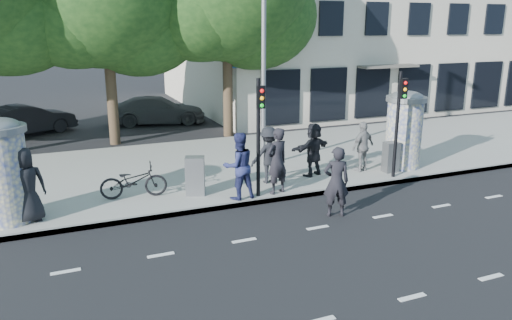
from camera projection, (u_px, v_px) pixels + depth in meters
name	position (u px, v px, depth m)	size (l,w,h in m)	color
ground	(348.00, 250.00, 11.38)	(120.00, 120.00, 0.00)	black
sidewalk	(234.00, 164.00, 18.03)	(40.00, 8.00, 0.15)	gray
curb	(281.00, 198.00, 14.51)	(40.00, 0.10, 0.16)	slate
lane_dash_near	(412.00, 297.00, 9.42)	(32.00, 0.12, 0.01)	silver
lane_dash_far	(318.00, 228.00, 12.62)	(32.00, 0.12, 0.01)	silver
ad_column_left	(2.00, 169.00, 12.29)	(1.36, 1.36, 2.65)	beige
ad_column_right	(404.00, 128.00, 17.08)	(1.36, 1.36, 2.65)	beige
traffic_pole_near	(259.00, 126.00, 13.93)	(0.22, 0.31, 3.40)	black
traffic_pole_far	(399.00, 114.00, 15.72)	(0.22, 0.31, 3.40)	black
street_lamp	(265.00, 30.00, 16.30)	(0.25, 0.93, 8.00)	slate
building	(341.00, 7.00, 32.03)	(20.30, 15.85, 12.00)	beige
ped_a	(26.00, 185.00, 12.38)	(0.95, 0.62, 1.93)	black
ped_b	(277.00, 161.00, 14.50)	(0.71, 0.47, 1.96)	black
ped_c	(239.00, 166.00, 14.06)	(0.93, 0.73, 1.92)	navy
ped_d	(269.00, 155.00, 15.51)	(1.15, 0.66, 1.77)	black
ped_e	(363.00, 146.00, 16.74)	(1.00, 0.57, 1.70)	slate
ped_f	(313.00, 149.00, 16.23)	(1.63, 0.58, 1.75)	black
man_road	(336.00, 182.00, 13.17)	(0.70, 0.46, 1.91)	black
bicycle	(134.00, 181.00, 14.25)	(1.88, 0.66, 0.99)	black
cabinet_left	(195.00, 176.00, 14.48)	(0.54, 0.40, 1.14)	slate
cabinet_right	(391.00, 157.00, 16.72)	(0.49, 0.36, 1.02)	#5C5E61
car_mid	(27.00, 120.00, 23.00)	(4.20, 1.47, 1.38)	black
car_right	(158.00, 110.00, 25.52)	(4.79, 1.95, 1.39)	#4B4D51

